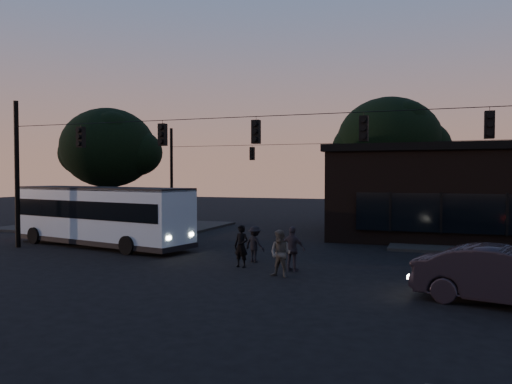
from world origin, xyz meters
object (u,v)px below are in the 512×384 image
(bus, at_px, (100,213))
(pedestrian_c, at_px, (293,249))
(pedestrian_a, at_px, (241,246))
(building, at_px, (467,192))
(pedestrian_d, at_px, (255,244))
(car, at_px, (506,277))
(pedestrian_b, at_px, (281,254))

(bus, bearing_deg, pedestrian_c, -3.31)
(pedestrian_a, bearing_deg, building, 66.92)
(bus, bearing_deg, building, 41.76)
(bus, bearing_deg, pedestrian_d, 1.90)
(building, relative_size, pedestrian_a, 9.01)
(pedestrian_a, bearing_deg, pedestrian_d, 97.00)
(pedestrian_c, height_order, pedestrian_d, pedestrian_c)
(bus, relative_size, car, 2.23)
(pedestrian_b, height_order, pedestrian_d, pedestrian_b)
(pedestrian_b, xyz_separation_m, pedestrian_c, (0.13, 1.18, 0.01))
(pedestrian_c, relative_size, pedestrian_d, 1.13)
(building, xyz_separation_m, bus, (-18.23, -10.26, -0.98))
(pedestrian_b, bearing_deg, building, 74.48)
(pedestrian_a, height_order, pedestrian_c, pedestrian_c)
(pedestrian_d, bearing_deg, bus, 11.67)
(pedestrian_b, bearing_deg, bus, 169.13)
(pedestrian_b, distance_m, pedestrian_c, 1.19)
(bus, distance_m, pedestrian_c, 11.72)
(car, xyz_separation_m, pedestrian_b, (-7.21, 1.64, 0.03))
(bus, relative_size, pedestrian_c, 6.48)
(pedestrian_c, bearing_deg, car, 169.15)
(car, xyz_separation_m, pedestrian_d, (-9.15, 4.29, -0.06))
(car, xyz_separation_m, pedestrian_c, (-7.08, 2.82, 0.04))
(building, distance_m, pedestrian_d, 15.13)
(car, bearing_deg, pedestrian_d, 78.94)
(building, distance_m, pedestrian_a, 16.25)
(bus, xyz_separation_m, pedestrian_a, (9.07, -3.02, -0.88))
(pedestrian_a, bearing_deg, bus, 173.06)
(pedestrian_b, distance_m, pedestrian_d, 3.28)
(pedestrian_a, xyz_separation_m, pedestrian_b, (2.05, -1.31, 0.01))
(building, bearing_deg, bus, -150.62)
(pedestrian_c, distance_m, pedestrian_d, 2.54)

